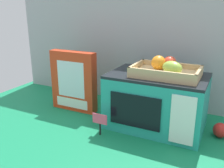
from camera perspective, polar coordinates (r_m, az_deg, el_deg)
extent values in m
plane|color=#147A4C|center=(1.26, 0.94, -8.21)|extent=(1.70, 1.70, 0.00)
cube|color=#A0A3A8|center=(1.42, 6.26, 10.96)|extent=(1.61, 0.03, 0.78)
cube|color=teal|center=(1.18, 10.07, -4.10)|extent=(0.43, 0.28, 0.24)
cube|color=black|center=(1.14, 10.41, 1.86)|extent=(0.43, 0.28, 0.01)
cube|color=black|center=(1.07, 5.19, -6.22)|extent=(0.23, 0.01, 0.15)
cube|color=white|center=(1.02, 15.77, -8.02)|extent=(0.10, 0.01, 0.20)
cube|color=tan|center=(1.11, 12.16, 2.27)|extent=(0.29, 0.19, 0.02)
cube|color=tan|center=(1.02, 11.00, 2.32)|extent=(0.29, 0.01, 0.02)
cube|color=tan|center=(1.19, 13.31, 4.30)|extent=(0.29, 0.01, 0.02)
cube|color=tan|center=(1.15, 5.59, 4.19)|extent=(0.01, 0.19, 0.02)
cube|color=tan|center=(1.08, 19.26, 2.48)|extent=(0.01, 0.19, 0.02)
sphere|color=orange|center=(1.13, 10.56, 4.79)|extent=(0.06, 0.06, 0.06)
ellipsoid|color=#9EC647|center=(1.06, 13.58, 3.62)|extent=(0.10, 0.09, 0.06)
sphere|color=#E04228|center=(1.14, 12.99, 4.69)|extent=(0.06, 0.06, 0.06)
cube|color=red|center=(1.35, -8.74, 0.64)|extent=(0.26, 0.05, 0.32)
cube|color=silver|center=(1.32, -9.48, 0.98)|extent=(0.16, 0.00, 0.19)
cube|color=white|center=(1.37, -9.20, -4.33)|extent=(0.20, 0.00, 0.05)
cylinder|color=black|center=(1.12, -2.85, -10.20)|extent=(0.01, 0.01, 0.06)
cube|color=#F44C6B|center=(1.10, -2.95, -7.93)|extent=(0.07, 0.00, 0.05)
sphere|color=red|center=(1.20, 23.52, -9.63)|extent=(0.06, 0.06, 0.06)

